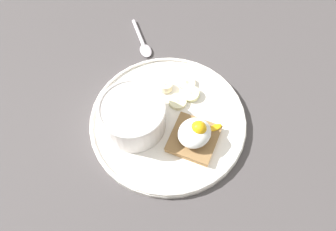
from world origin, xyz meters
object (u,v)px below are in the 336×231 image
oatmeal_bowl (133,116)px  poached_egg (195,132)px  banana_slice_front (187,83)px  spoon (143,43)px  banana_slice_left (191,94)px  toast_slice (194,139)px  banana_slice_back (178,102)px  banana_slice_right (166,86)px

oatmeal_bowl → poached_egg: (-5.77, 10.01, 0.08)cm
banana_slice_front → spoon: 14.52cm
poached_egg → banana_slice_left: 10.00cm
toast_slice → spoon: bearing=-110.2°
banana_slice_left → toast_slice: bearing=47.7°
banana_slice_left → banana_slice_back: (3.05, -0.57, -0.09)cm
banana_slice_left → spoon: 16.95cm
banana_slice_back → spoon: bearing=-108.1°
oatmeal_bowl → banana_slice_front: (-13.35, 0.46, -2.57)cm
banana_slice_front → banana_slice_back: size_ratio=0.86×
toast_slice → oatmeal_bowl: bearing=-60.6°
poached_egg → banana_slice_right: poached_egg is taller
banana_slice_right → toast_slice: bearing=70.9°
banana_slice_back → banana_slice_right: bearing=-98.2°
spoon → poached_egg: bearing=70.2°
banana_slice_right → spoon: (-4.73, -12.20, -1.41)cm
banana_slice_front → banana_slice_right: bearing=-31.3°
oatmeal_bowl → poached_egg: oatmeal_bowl is taller
poached_egg → banana_slice_left: (-6.38, -7.23, -2.63)cm
toast_slice → banana_slice_front: same height
oatmeal_bowl → banana_slice_left: size_ratio=2.55×
oatmeal_bowl → banana_slice_back: 9.74cm
banana_slice_left → spoon: banana_slice_left is taller
oatmeal_bowl → toast_slice: 11.68cm
spoon → banana_slice_back: bearing=71.9°
banana_slice_left → banana_slice_front: bearing=-117.3°
banana_slice_left → banana_slice_right: (2.47, -4.55, 0.22)cm
banana_slice_front → spoon: banana_slice_front is taller
banana_slice_right → oatmeal_bowl: bearing=10.4°
banana_slice_back → banana_slice_right: (-0.57, -3.98, 0.31)cm
oatmeal_bowl → spoon: bearing=-135.9°
oatmeal_bowl → poached_egg: size_ratio=1.39×
banana_slice_right → spoon: size_ratio=0.36×
banana_slice_front → banana_slice_left: size_ratio=0.87×
banana_slice_front → banana_slice_right: size_ratio=1.10×
poached_egg → spoon: size_ratio=0.82×
banana_slice_left → banana_slice_right: bearing=-61.5°
banana_slice_front → banana_slice_right: banana_slice_right is taller
toast_slice → banana_slice_left: 9.71cm
poached_egg → banana_slice_right: size_ratio=2.30×
oatmeal_bowl → poached_egg: bearing=120.0°
toast_slice → banana_slice_front: (-7.73, -9.50, -0.19)cm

